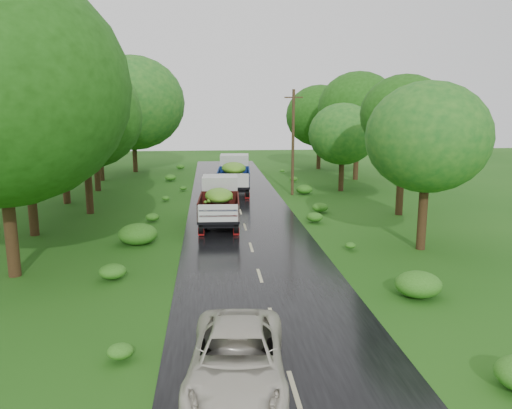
{
  "coord_description": "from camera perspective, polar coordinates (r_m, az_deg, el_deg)",
  "views": [
    {
      "loc": [
        -1.89,
        -14.53,
        6.58
      ],
      "look_at": [
        0.4,
        9.83,
        1.7
      ],
      "focal_mm": 35.0,
      "sensor_mm": 36.0,
      "label": 1
    }
  ],
  "objects": [
    {
      "name": "road_lines",
      "position": [
        21.64,
        -0.11,
        -6.36
      ],
      "size": [
        0.12,
        69.6,
        0.0
      ],
      "color": "#BFB78C",
      "rests_on": "road"
    },
    {
      "name": "shrubs",
      "position": [
        29.27,
        -1.55,
        -1.02
      ],
      "size": [
        11.9,
        44.0,
        0.7
      ],
      "color": "#2D6718",
      "rests_on": "ground"
    },
    {
      "name": "utility_pole",
      "position": [
        36.9,
        4.25,
        7.19
      ],
      "size": [
        1.3,
        0.55,
        7.72
      ],
      "rotation": [
        0.0,
        0.0,
        -0.35
      ],
      "color": "#382616",
      "rests_on": "ground"
    },
    {
      "name": "ground",
      "position": [
        16.07,
        1.91,
        -12.9
      ],
      "size": [
        120.0,
        120.0,
        0.0
      ],
      "primitive_type": "plane",
      "color": "#1A4D10",
      "rests_on": "ground"
    },
    {
      "name": "car",
      "position": [
        12.34,
        -2.18,
        -17.17
      ],
      "size": [
        2.7,
        5.08,
        1.36
      ],
      "primitive_type": "imported",
      "rotation": [
        0.0,
        0.0,
        -0.09
      ],
      "color": "beige",
      "rests_on": "road"
    },
    {
      "name": "truck_far",
      "position": [
        38.19,
        -2.52,
        3.68
      ],
      "size": [
        2.71,
        6.62,
        2.72
      ],
      "rotation": [
        0.0,
        0.0,
        -0.07
      ],
      "color": "black",
      "rests_on": "ground"
    },
    {
      "name": "truck_near",
      "position": [
        27.95,
        -4.18,
        0.58
      ],
      "size": [
        2.34,
        6.0,
        2.49
      ],
      "rotation": [
        0.0,
        0.0,
        -0.04
      ],
      "color": "black",
      "rests_on": "ground"
    },
    {
      "name": "trees_right",
      "position": [
        40.02,
        11.3,
        9.52
      ],
      "size": [
        6.93,
        33.38,
        8.02
      ],
      "color": "black",
      "rests_on": "ground"
    },
    {
      "name": "road",
      "position": [
        20.7,
        0.15,
        -7.23
      ],
      "size": [
        6.5,
        80.0,
        0.02
      ],
      "primitive_type": "cube",
      "color": "black",
      "rests_on": "ground"
    },
    {
      "name": "trees_left",
      "position": [
        35.85,
        -19.41,
        10.75
      ],
      "size": [
        6.76,
        35.84,
        9.3
      ],
      "color": "black",
      "rests_on": "ground"
    }
  ]
}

